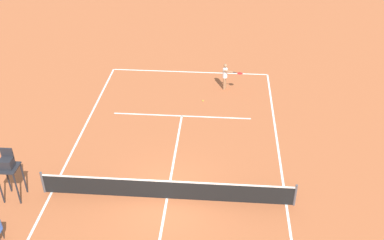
{
  "coord_description": "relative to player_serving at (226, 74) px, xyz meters",
  "views": [
    {
      "loc": [
        -2.12,
        13.92,
        12.94
      ],
      "look_at": [
        -0.68,
        -4.92,
        0.8
      ],
      "focal_mm": 41.82,
      "sensor_mm": 36.0,
      "label": 1
    }
  ],
  "objects": [
    {
      "name": "ground_plane",
      "position": [
        2.31,
        9.77,
        -0.97
      ],
      "size": [
        60.0,
        60.0,
        0.0
      ],
      "primitive_type": "plane",
      "color": "#AD5933"
    },
    {
      "name": "court_lines",
      "position": [
        2.31,
        9.77,
        -0.96
      ],
      "size": [
        10.04,
        23.82,
        0.01
      ],
      "color": "white",
      "rests_on": "ground"
    },
    {
      "name": "tennis_net",
      "position": [
        2.31,
        9.77,
        -0.47
      ],
      "size": [
        10.64,
        0.1,
        1.07
      ],
      "color": "#4C4C51",
      "rests_on": "ground"
    },
    {
      "name": "player_serving",
      "position": [
        0.0,
        0.0,
        0.0
      ],
      "size": [
        1.18,
        0.86,
        1.63
      ],
      "rotation": [
        0.0,
        0.0,
        1.27
      ],
      "color": "#9E704C",
      "rests_on": "ground"
    },
    {
      "name": "tennis_ball",
      "position": [
        1.26,
        1.57,
        -0.93
      ],
      "size": [
        0.07,
        0.07,
        0.07
      ],
      "primitive_type": "sphere",
      "color": "#CCE033",
      "rests_on": "ground"
    },
    {
      "name": "umpire_chair",
      "position": [
        8.68,
        10.17,
        0.64
      ],
      "size": [
        0.8,
        0.8,
        2.41
      ],
      "color": "#232328",
      "rests_on": "ground"
    }
  ]
}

